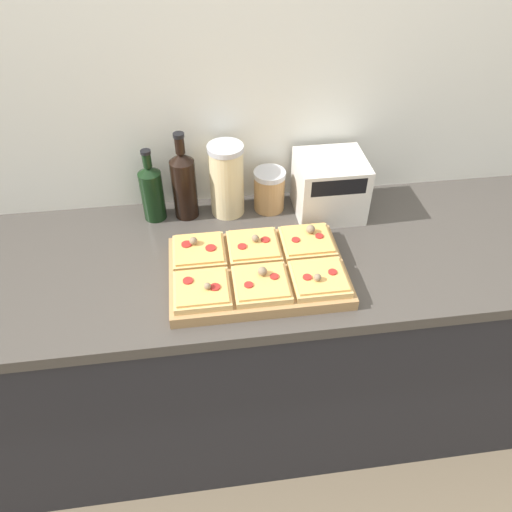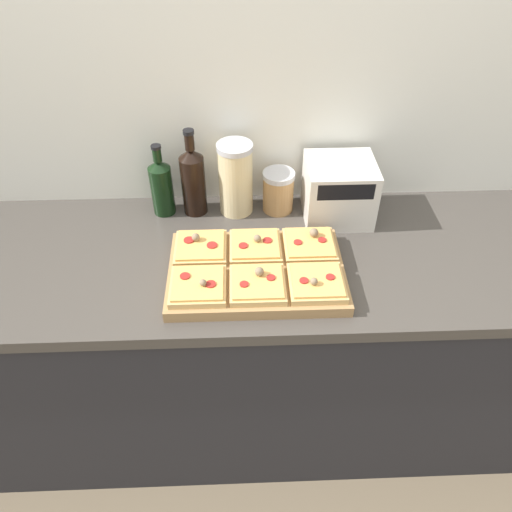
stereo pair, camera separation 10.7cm
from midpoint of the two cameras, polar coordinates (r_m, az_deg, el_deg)
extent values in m
plane|color=brown|center=(2.12, 2.04, -24.55)|extent=(12.00, 12.00, 0.00)
cube|color=silver|center=(1.69, 1.53, 17.26)|extent=(6.00, 0.06, 2.50)
cube|color=#232328|center=(1.92, 1.72, -10.45)|extent=(2.60, 0.64, 0.86)
cube|color=#423D38|center=(1.59, 2.04, -0.36)|extent=(2.63, 0.67, 0.04)
cube|color=#A37A4C|center=(1.49, 2.11, -1.92)|extent=(0.52, 0.35, 0.04)
cube|color=tan|center=(1.53, -4.34, 0.80)|extent=(0.16, 0.16, 0.02)
cube|color=#E5A856|center=(1.52, -4.37, 1.20)|extent=(0.14, 0.14, 0.01)
cylinder|color=maroon|center=(1.53, -5.70, 1.77)|extent=(0.03, 0.03, 0.00)
cylinder|color=maroon|center=(1.51, -3.03, 1.19)|extent=(0.03, 0.03, 0.00)
sphere|color=#7F6B51|center=(1.53, -4.91, 2.10)|extent=(0.02, 0.02, 0.02)
cube|color=tan|center=(1.53, 1.93, 0.96)|extent=(0.16, 0.16, 0.02)
cube|color=#E5A856|center=(1.52, 1.94, 1.36)|extent=(0.14, 0.14, 0.01)
cylinder|color=maroon|center=(1.51, 0.57, 1.14)|extent=(0.03, 0.03, 0.00)
cylinder|color=maroon|center=(1.53, 3.32, 1.74)|extent=(0.03, 0.03, 0.00)
sphere|color=#7F6B51|center=(1.52, 2.22, 1.98)|extent=(0.02, 0.02, 0.02)
cube|color=tan|center=(1.55, 8.12, 1.10)|extent=(0.16, 0.16, 0.02)
cube|color=#E5A856|center=(1.54, 8.16, 1.50)|extent=(0.14, 0.14, 0.01)
cylinder|color=maroon|center=(1.53, 6.81, 1.51)|extent=(0.03, 0.03, 0.00)
cylinder|color=maroon|center=(1.55, 9.56, 1.76)|extent=(0.03, 0.03, 0.00)
sphere|color=#7F6B51|center=(1.55, 8.61, 2.61)|extent=(0.03, 0.03, 0.03)
cube|color=tan|center=(1.41, -4.47, -3.57)|extent=(0.16, 0.16, 0.02)
cube|color=#E5A856|center=(1.40, -4.50, -3.17)|extent=(0.14, 0.14, 0.01)
cylinder|color=maroon|center=(1.41, -5.98, -2.36)|extent=(0.03, 0.03, 0.00)
cylinder|color=maroon|center=(1.38, -3.00, -3.30)|extent=(0.03, 0.03, 0.00)
sphere|color=#7F6B51|center=(1.38, -3.88, -3.13)|extent=(0.02, 0.02, 0.02)
cube|color=tan|center=(1.41, 2.36, -3.40)|extent=(0.16, 0.16, 0.02)
cube|color=#E5A856|center=(1.40, 2.37, -2.99)|extent=(0.14, 0.14, 0.01)
cylinder|color=maroon|center=(1.38, 0.85, -3.31)|extent=(0.03, 0.03, 0.00)
cylinder|color=maroon|center=(1.40, 3.90, -2.55)|extent=(0.03, 0.03, 0.00)
sphere|color=#7F6B51|center=(1.40, 2.44, -1.86)|extent=(0.03, 0.03, 0.03)
cube|color=tan|center=(1.43, 9.07, -3.18)|extent=(0.16, 0.16, 0.02)
cube|color=#E5A856|center=(1.42, 9.13, -2.77)|extent=(0.14, 0.14, 0.01)
cylinder|color=maroon|center=(1.41, 7.68, -2.86)|extent=(0.03, 0.03, 0.00)
cylinder|color=maroon|center=(1.43, 10.63, -2.44)|extent=(0.03, 0.03, 0.00)
sphere|color=#7F6B51|center=(1.39, 8.83, -2.96)|extent=(0.02, 0.02, 0.02)
cylinder|color=black|center=(1.72, -8.92, 7.37)|extent=(0.08, 0.08, 0.18)
cone|color=black|center=(1.67, -9.27, 10.22)|extent=(0.08, 0.08, 0.03)
cylinder|color=black|center=(1.65, -9.41, 11.29)|extent=(0.03, 0.03, 0.05)
cylinder|color=black|center=(1.64, -9.52, 12.15)|extent=(0.03, 0.03, 0.01)
cylinder|color=black|center=(1.71, -5.34, 7.99)|extent=(0.08, 0.08, 0.21)
cone|color=black|center=(1.64, -5.61, 11.50)|extent=(0.08, 0.08, 0.03)
cylinder|color=black|center=(1.62, -5.71, 12.83)|extent=(0.03, 0.03, 0.06)
cylinder|color=black|center=(1.61, -5.79, 13.89)|extent=(0.04, 0.04, 0.01)
cylinder|color=beige|center=(1.70, -0.51, 8.52)|extent=(0.11, 0.11, 0.24)
cylinder|color=#B2B2B7|center=(1.63, -0.54, 12.31)|extent=(0.12, 0.12, 0.02)
cylinder|color=#AD7F4C|center=(1.73, 4.34, 7.09)|extent=(0.11, 0.11, 0.13)
cylinder|color=#B2B2B7|center=(1.69, 4.46, 9.16)|extent=(0.11, 0.11, 0.02)
cube|color=beige|center=(1.71, 11.23, 7.32)|extent=(0.23, 0.21, 0.20)
cube|color=black|center=(1.60, 12.17, 7.14)|extent=(0.18, 0.01, 0.06)
cube|color=black|center=(1.74, 15.31, 7.57)|extent=(0.02, 0.02, 0.02)
camera|label=1|loc=(0.05, -87.93, 1.82)|focal=35.00mm
camera|label=2|loc=(0.05, 92.07, -1.82)|focal=35.00mm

